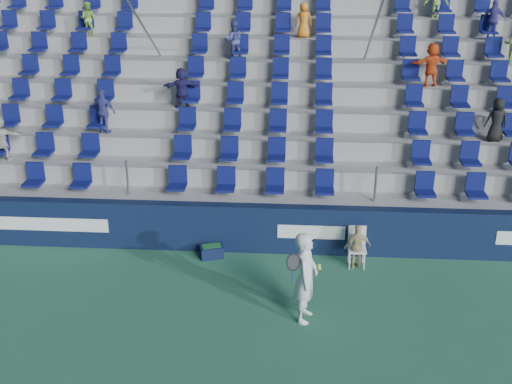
# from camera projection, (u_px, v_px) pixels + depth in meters

# --- Properties ---
(ground) EXTENTS (70.00, 70.00, 0.00)m
(ground) POSITION_uv_depth(u_px,v_px,m) (237.00, 325.00, 12.77)
(ground) COLOR #2F6D4B
(ground) RESTS_ON ground
(sponsor_wall) EXTENTS (24.00, 0.32, 1.20)m
(sponsor_wall) POSITION_uv_depth(u_px,v_px,m) (249.00, 228.00, 15.43)
(sponsor_wall) COLOR #0F1A38
(sponsor_wall) RESTS_ON ground
(grandstand) EXTENTS (24.00, 8.17, 6.63)m
(grandstand) POSITION_uv_depth(u_px,v_px,m) (261.00, 109.00, 19.50)
(grandstand) COLOR #989893
(grandstand) RESTS_ON ground
(tennis_player) EXTENTS (0.69, 0.76, 1.92)m
(tennis_player) POSITION_uv_depth(u_px,v_px,m) (306.00, 277.00, 12.61)
(tennis_player) COLOR silver
(tennis_player) RESTS_ON ground
(line_judge_chair) EXTENTS (0.42, 0.43, 0.94)m
(line_judge_chair) POSITION_uv_depth(u_px,v_px,m) (357.00, 243.00, 14.83)
(line_judge_chair) COLOR white
(line_judge_chair) RESTS_ON ground
(line_judge) EXTENTS (0.67, 0.41, 1.07)m
(line_judge) POSITION_uv_depth(u_px,v_px,m) (357.00, 246.00, 14.70)
(line_judge) COLOR tan
(line_judge) RESTS_ON ground
(ball_bin) EXTENTS (0.62, 0.50, 0.30)m
(ball_bin) POSITION_uv_depth(u_px,v_px,m) (212.00, 251.00, 15.28)
(ball_bin) COLOR #0F1737
(ball_bin) RESTS_ON ground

